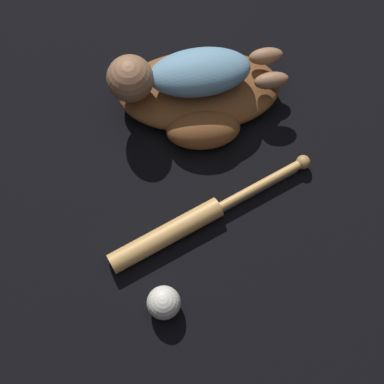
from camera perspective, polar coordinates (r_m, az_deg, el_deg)
ground_plane at (r=1.48m, az=0.76°, el=6.57°), size 6.00×6.00×0.00m
baseball_glove at (r=1.46m, az=0.71°, el=8.45°), size 0.41×0.32×0.08m
baby_figure at (r=1.40m, az=-0.89°, el=10.45°), size 0.38×0.23×0.10m
baseball_bat at (r=1.35m, az=-0.37°, el=-2.91°), size 0.37×0.36×0.04m
baseball at (r=1.30m, az=-2.53°, el=-9.81°), size 0.07×0.07×0.07m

